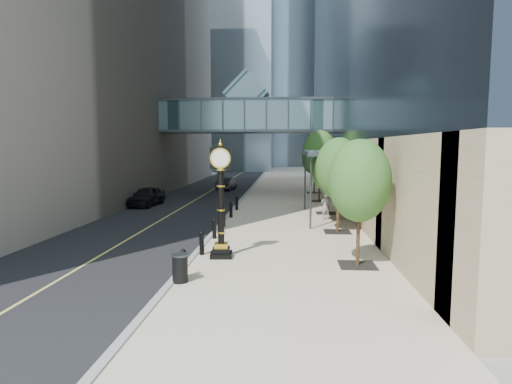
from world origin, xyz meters
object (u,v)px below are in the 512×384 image
at_px(trash_bin, 180,269).
at_px(car_far, 227,184).
at_px(car_near, 147,196).
at_px(street_clock, 221,208).
at_px(pedestrian, 326,206).

height_order(trash_bin, car_far, car_far).
distance_m(trash_bin, car_far, 31.31).
relative_size(car_near, car_far, 1.07).
xyz_separation_m(street_clock, pedestrian, (5.13, 9.59, -1.21)).
height_order(trash_bin, pedestrian, pedestrian).
relative_size(street_clock, trash_bin, 5.25).
bearing_deg(pedestrian, trash_bin, 43.49).
xyz_separation_m(street_clock, car_far, (-3.67, 27.81, -1.42)).
distance_m(street_clock, trash_bin, 3.83).
xyz_separation_m(car_near, car_far, (4.52, 12.61, -0.07)).
relative_size(pedestrian, car_far, 0.42).
distance_m(street_clock, pedestrian, 10.94).
distance_m(trash_bin, car_near, 19.96).
height_order(street_clock, car_far, street_clock).
bearing_deg(street_clock, pedestrian, 56.99).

